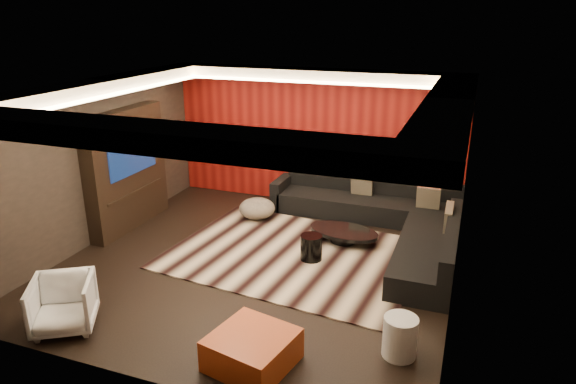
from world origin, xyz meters
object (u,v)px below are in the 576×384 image
at_px(armchair, 63,304).
at_px(sectional_sofa, 386,220).
at_px(coffee_table, 344,235).
at_px(drum_stool, 311,247).
at_px(orange_ottoman, 252,350).
at_px(white_side_table, 400,337).

xyz_separation_m(armchair, sectional_sofa, (3.32, 4.36, -0.08)).
bearing_deg(coffee_table, sectional_sofa, 44.21).
xyz_separation_m(coffee_table, sectional_sofa, (0.63, 0.62, 0.14)).
bearing_deg(coffee_table, drum_stool, -110.33).
relative_size(coffee_table, sectional_sofa, 0.34).
bearing_deg(orange_ottoman, coffee_table, 87.55).
height_order(coffee_table, sectional_sofa, sectional_sofa).
relative_size(drum_stool, orange_ottoman, 0.48).
distance_m(coffee_table, armchair, 4.62).
relative_size(drum_stool, sectional_sofa, 0.11).
distance_m(coffee_table, drum_stool, 0.92).
height_order(coffee_table, armchair, armchair).
bearing_deg(armchair, white_side_table, -19.01).
distance_m(drum_stool, armchair, 3.74).
relative_size(drum_stool, white_side_table, 0.83).
distance_m(white_side_table, sectional_sofa, 3.54).
distance_m(drum_stool, sectional_sofa, 1.76).
distance_m(white_side_table, orange_ottoman, 1.72).
bearing_deg(sectional_sofa, drum_stool, -122.82).
xyz_separation_m(coffee_table, orange_ottoman, (-0.15, -3.58, 0.07)).
relative_size(white_side_table, orange_ottoman, 0.58).
relative_size(coffee_table, orange_ottoman, 1.44).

